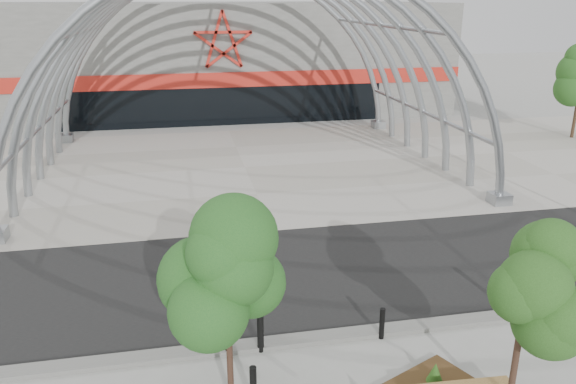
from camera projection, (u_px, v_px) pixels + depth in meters
ground at (318, 334)px, 14.76m from camera, size 140.00×140.00×0.00m
road at (291, 273)px, 18.00m from camera, size 140.00×7.00×0.02m
forecourt at (245, 167)px, 29.11m from camera, size 60.00×17.00×0.04m
kerb at (320, 337)px, 14.51m from camera, size 60.00×0.50×0.12m
arena_building at (216, 56)px, 44.43m from camera, size 34.00×15.24×8.00m
vault_canopy at (245, 168)px, 29.12m from camera, size 20.80×15.80×20.36m
street_tree_0 at (226, 276)px, 11.32m from camera, size 1.87×1.87×4.26m
street_tree_1 at (526, 293)px, 10.94m from camera, size 1.72×1.72×4.07m
bollard_0 at (228, 337)px, 13.78m from camera, size 0.16×0.16×0.99m
bollard_2 at (260, 333)px, 13.90m from camera, size 0.17×0.17×1.03m
bollard_3 at (382, 324)px, 14.45m from camera, size 0.14×0.14×0.87m
bollard_4 at (517, 296)px, 15.51m from camera, size 0.18×0.18×1.15m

